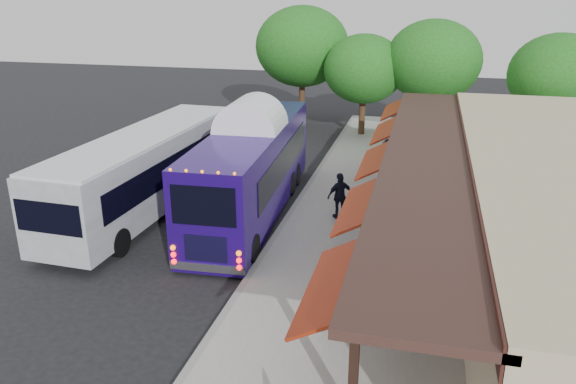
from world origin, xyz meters
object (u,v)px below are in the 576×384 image
Objects in this scene: coach_bus at (252,165)px; city_bus at (147,168)px; ped_c at (340,196)px; ped_d at (388,156)px; ped_b at (382,195)px; ped_a at (330,303)px.

city_bus is at bearing -173.31° from coach_bus.
ped_c is (7.32, 0.55, -0.66)m from city_bus.
ped_c reaches higher than ped_d.
ped_b is 1.14× the size of ped_d.
ped_c is at bearing 6.44° from city_bus.
ped_a reaches higher than ped_d.
ped_c is at bearing -5.33° from coach_bus.
city_bus is 7.21× the size of ped_d.
ped_a is 1.02× the size of ped_d.
city_bus reaches higher than ped_c.
coach_bus is 7.06× the size of ped_d.
city_bus is 7.37m from ped_c.
coach_bus is 6.95× the size of ped_a.
coach_bus reaches higher than city_bus.
ped_d is (1.26, 5.92, -0.07)m from ped_c.
coach_bus is at bearing 50.60° from ped_d.
city_bus is at bearing 36.27° from ped_d.
ped_b is at bearing 7.97° from city_bus.
coach_bus is 4.01m from city_bus.
coach_bus is 7.48m from ped_d.
coach_bus is 4.93m from ped_b.
ped_b is at bearing 91.51° from ped_d.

